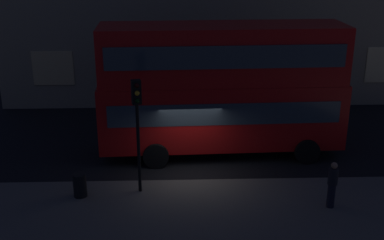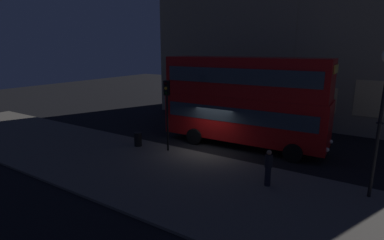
% 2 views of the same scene
% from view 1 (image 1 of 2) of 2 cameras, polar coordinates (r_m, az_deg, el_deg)
% --- Properties ---
extents(ground_plane, '(80.00, 80.00, 0.00)m').
position_cam_1_polar(ground_plane, '(19.64, -0.13, -6.30)').
color(ground_plane, black).
extents(sidewalk_slab, '(44.00, 7.26, 0.12)m').
position_cam_1_polar(sidewalk_slab, '(15.84, 0.38, -13.14)').
color(sidewalk_slab, '#5B564F').
rests_on(sidewalk_slab, ground).
extents(double_decker_bus, '(10.36, 3.09, 5.59)m').
position_cam_1_polar(double_decker_bus, '(20.47, 3.47, 4.12)').
color(double_decker_bus, '#B20F0F').
rests_on(double_decker_bus, ground).
extents(traffic_light_near_kerb, '(0.38, 0.39, 4.21)m').
position_cam_1_polar(traffic_light_near_kerb, '(17.03, -6.38, 0.77)').
color(traffic_light_near_kerb, black).
rests_on(traffic_light_near_kerb, sidewalk_slab).
extents(pedestrian, '(0.33, 0.33, 1.67)m').
position_cam_1_polar(pedestrian, '(17.42, 15.98, -7.18)').
color(pedestrian, black).
rests_on(pedestrian, sidewalk_slab).
extents(litter_bin, '(0.48, 0.48, 0.87)m').
position_cam_1_polar(litter_bin, '(18.07, -12.89, -7.38)').
color(litter_bin, black).
rests_on(litter_bin, sidewalk_slab).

